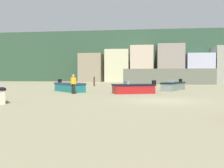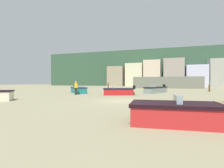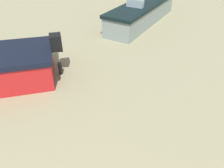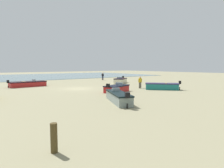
% 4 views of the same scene
% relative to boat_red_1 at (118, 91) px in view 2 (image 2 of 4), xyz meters
% --- Properties ---
extents(ground_plane, '(160.00, 160.00, 0.00)m').
position_rel_boat_red_1_xyz_m(ground_plane, '(1.96, -5.97, -0.41)').
color(ground_plane, gray).
extents(headland_hill, '(90.00, 32.00, 13.49)m').
position_rel_boat_red_1_xyz_m(headland_hill, '(1.96, 60.03, 6.33)').
color(headland_hill, '#2F4D37').
rests_on(headland_hill, ground).
extents(harbor_pier, '(15.91, 2.40, 2.76)m').
position_rel_boat_red_1_xyz_m(harbor_pier, '(5.25, 24.03, 0.97)').
color(harbor_pier, '#656859').
rests_on(harbor_pier, ground).
extents(townhouse_far_left, '(5.71, 6.24, 7.04)m').
position_rel_boat_red_1_xyz_m(townhouse_far_left, '(-12.19, 41.15, 3.10)').
color(townhouse_far_left, gray).
rests_on(townhouse_far_left, ground).
extents(townhouse_left, '(5.77, 5.37, 7.92)m').
position_rel_boat_red_1_xyz_m(townhouse_left, '(-5.57, 40.71, 3.55)').
color(townhouse_left, beige).
rests_on(townhouse_left, ground).
extents(townhouse_centre_left, '(5.49, 6.13, 8.79)m').
position_rel_boat_red_1_xyz_m(townhouse_centre_left, '(0.45, 41.09, 3.98)').
color(townhouse_centre_left, beige).
rests_on(townhouse_centre_left, ground).
extents(townhouse_centre, '(6.30, 5.28, 9.09)m').
position_rel_boat_red_1_xyz_m(townhouse_centre, '(7.30, 40.67, 4.13)').
color(townhouse_centre, gray).
rests_on(townhouse_centre, ground).
extents(townhouse_centre_right, '(6.24, 6.20, 6.79)m').
position_rel_boat_red_1_xyz_m(townhouse_centre_right, '(14.09, 41.13, 2.98)').
color(townhouse_centre_right, '#B5B6CF').
rests_on(townhouse_centre_right, ground).
extents(townhouse_right, '(5.50, 6.91, 8.48)m').
position_rel_boat_red_1_xyz_m(townhouse_right, '(20.20, 41.48, 3.82)').
color(townhouse_right, gray).
rests_on(townhouse_right, ground).
extents(boat_red_1, '(3.85, 2.70, 1.12)m').
position_rel_boat_red_1_xyz_m(boat_red_1, '(0.00, 0.00, 0.00)').
color(boat_red_1, '#B11C1E').
rests_on(boat_red_1, ground).
extents(boat_teal_2, '(3.82, 3.98, 1.16)m').
position_rel_boat_red_1_xyz_m(boat_teal_2, '(-6.15, 1.66, 0.02)').
color(boat_teal_2, '#1D7674').
rests_on(boat_teal_2, ground).
extents(boat_grey_4, '(3.05, 4.94, 1.16)m').
position_rel_boat_red_1_xyz_m(boat_grey_4, '(3.95, 5.17, 0.02)').
color(boat_grey_4, gray).
rests_on(boat_grey_4, ground).
extents(boat_red_5, '(5.42, 2.13, 1.09)m').
position_rel_boat_red_1_xyz_m(boat_red_5, '(6.73, -12.64, -0.01)').
color(boat_red_5, '#B32323').
rests_on(boat_red_5, ground).
extents(mooring_post_near_water, '(0.24, 0.24, 1.05)m').
position_rel_boat_red_1_xyz_m(mooring_post_near_water, '(11.76, 11.27, 0.11)').
color(mooring_post_near_water, '#4A3B1F').
rests_on(mooring_post_near_water, ground).
extents(mooring_post_mid_beach, '(0.22, 0.22, 1.38)m').
position_rel_boat_red_1_xyz_m(mooring_post_mid_beach, '(-6.26, 14.43, 0.28)').
color(mooring_post_mid_beach, '#4D2F24').
rests_on(mooring_post_mid_beach, ground).
extents(beach_walker_foreground, '(0.53, 0.43, 1.62)m').
position_rel_boat_red_1_xyz_m(beach_walker_foreground, '(-4.95, -1.10, 0.54)').
color(beach_walker_foreground, black).
rests_on(beach_walker_foreground, ground).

